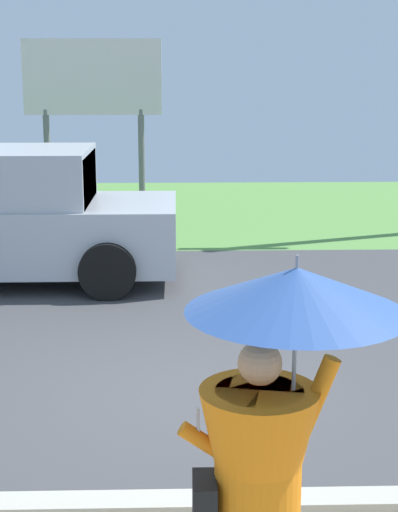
# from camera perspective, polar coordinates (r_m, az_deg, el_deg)

# --- Properties ---
(ground_plane) EXTENTS (40.00, 22.00, 0.20)m
(ground_plane) POSITION_cam_1_polar(r_m,az_deg,el_deg) (10.37, -1.27, -3.69)
(ground_plane) COLOR #424244
(monk_pedestrian) EXTENTS (1.11, 1.08, 2.13)m
(monk_pedestrian) POSITION_cam_1_polar(r_m,az_deg,el_deg) (4.12, 4.89, -13.54)
(monk_pedestrian) COLOR orange
(monk_pedestrian) RESTS_ON ground_plane
(roadside_billboard) EXTENTS (2.60, 0.12, 3.50)m
(roadside_billboard) POSITION_cam_1_polar(r_m,az_deg,el_deg) (15.48, -7.60, 11.61)
(roadside_billboard) COLOR slate
(roadside_billboard) RESTS_ON ground_plane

